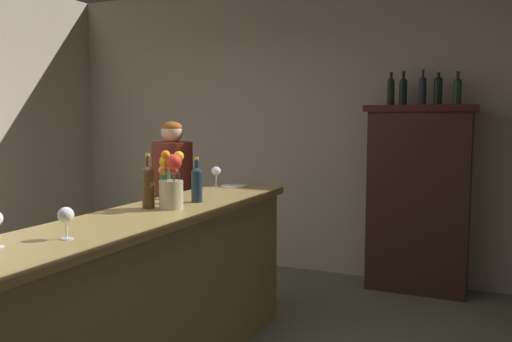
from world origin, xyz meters
TOP-DOWN VIEW (x-y plane):
  - wall_back at (0.00, 3.05)m, footprint 4.94×0.12m
  - bar_counter at (0.36, 0.31)m, footprint 0.57×2.74m
  - display_cabinet at (1.53, 2.76)m, footprint 0.95×0.39m
  - wine_bottle_merlot at (0.17, 0.77)m, footprint 0.07×0.07m
  - wine_bottle_riesling at (0.28, 0.43)m, footprint 0.07×0.07m
  - wine_bottle_pinot at (0.43, 0.74)m, footprint 0.07×0.07m
  - wine_glass_mid at (0.17, 1.46)m, footprint 0.08×0.08m
  - wine_glass_rear at (0.43, -0.40)m, footprint 0.07×0.07m
  - flower_arrangement at (0.41, 0.47)m, footprint 0.18×0.15m
  - cheese_plate at (0.30, 1.51)m, footprint 0.20×0.20m
  - display_bottle_left at (1.26, 2.76)m, footprint 0.07×0.07m
  - display_bottle_midleft at (1.37, 2.76)m, footprint 0.07×0.07m
  - display_bottle_center at (1.54, 2.76)m, footprint 0.06×0.06m
  - display_bottle_midright at (1.67, 2.76)m, footprint 0.07×0.07m
  - display_bottle_right at (1.83, 2.76)m, footprint 0.07×0.07m
  - patron_in_grey at (-0.42, 1.76)m, footprint 0.35×0.35m

SIDE VIEW (x-z plane):
  - bar_counter at x=0.36m, z-range 0.00..1.04m
  - patron_in_grey at x=-0.42m, z-range 0.07..1.61m
  - display_cabinet at x=1.53m, z-range 0.04..1.72m
  - cheese_plate at x=0.30m, z-range 1.04..1.05m
  - wine_glass_rear at x=0.43m, z-range 1.07..1.21m
  - wine_glass_mid at x=0.17m, z-range 1.08..1.23m
  - wine_bottle_pinot at x=0.43m, z-range 1.02..1.31m
  - wine_bottle_merlot at x=0.17m, z-range 1.02..1.33m
  - wine_bottle_riesling at x=0.28m, z-range 1.02..1.34m
  - flower_arrangement at x=0.41m, z-range 1.02..1.37m
  - wall_back at x=0.00m, z-range 0.00..2.94m
  - display_bottle_right at x=1.83m, z-range 1.67..1.96m
  - display_bottle_left at x=1.26m, z-range 1.67..1.97m
  - display_bottle_midleft at x=1.37m, z-range 1.66..1.98m
  - display_bottle_midright at x=1.67m, z-range 1.68..1.97m
  - display_bottle_center at x=1.54m, z-range 1.66..1.99m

